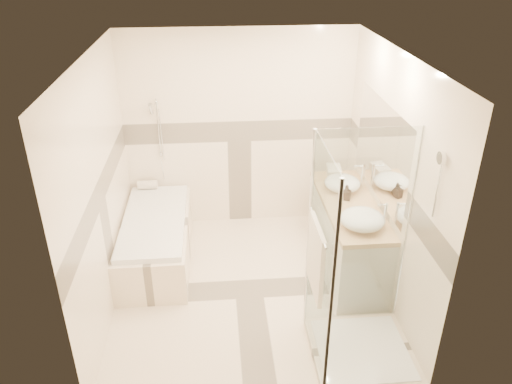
{
  "coord_description": "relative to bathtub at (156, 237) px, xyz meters",
  "views": [
    {
      "loc": [
        -0.3,
        -4.3,
        3.42
      ],
      "look_at": [
        0.1,
        0.25,
        1.05
      ],
      "focal_mm": 35.0,
      "sensor_mm": 36.0,
      "label": 1
    }
  ],
  "objects": [
    {
      "name": "faucet_near",
      "position": [
        2.34,
        -0.04,
        0.72
      ],
      "size": [
        0.12,
        0.03,
        0.3
      ],
      "color": "silver",
      "rests_on": "vanity"
    },
    {
      "name": "bathtub",
      "position": [
        0.0,
        0.0,
        0.0
      ],
      "size": [
        0.75,
        1.7,
        0.56
      ],
      "color": "#FBE5C9",
      "rests_on": "ground"
    },
    {
      "name": "amenity_bottle_a",
      "position": [
        2.13,
        -0.28,
        0.62
      ],
      "size": [
        0.09,
        0.09,
        0.16
      ],
      "primitive_type": "imported",
      "rotation": [
        0.0,
        0.0,
        -0.39
      ],
      "color": "black",
      "rests_on": "vanity"
    },
    {
      "name": "room",
      "position": [
        1.08,
        -0.64,
        0.95
      ],
      "size": [
        2.82,
        3.02,
        2.52
      ],
      "color": "#F6E0C3",
      "rests_on": "ground"
    },
    {
      "name": "faucet_far",
      "position": [
        2.35,
        -0.85,
        0.69
      ],
      "size": [
        0.1,
        0.03,
        0.25
      ],
      "color": "silver",
      "rests_on": "vanity"
    },
    {
      "name": "amenity_bottle_b",
      "position": [
        2.13,
        -0.23,
        0.62
      ],
      "size": [
        0.15,
        0.15,
        0.15
      ],
      "primitive_type": "imported",
      "rotation": [
        0.0,
        0.0,
        0.34
      ],
      "color": "black",
      "rests_on": "vanity"
    },
    {
      "name": "shower_enclosure",
      "position": [
        1.86,
        -1.62,
        0.2
      ],
      "size": [
        0.96,
        0.93,
        2.04
      ],
      "color": "#FBE5C9",
      "rests_on": "ground"
    },
    {
      "name": "rolled_towel",
      "position": [
        -0.14,
        0.75,
        0.31
      ],
      "size": [
        0.24,
        0.11,
        0.11
      ],
      "primitive_type": "cylinder",
      "rotation": [
        0.0,
        1.57,
        0.0
      ],
      "color": "white",
      "rests_on": "bathtub"
    },
    {
      "name": "vessel_sink_far",
      "position": [
        2.13,
        -0.85,
        0.63
      ],
      "size": [
        0.44,
        0.44,
        0.18
      ],
      "primitive_type": "ellipsoid",
      "color": "white",
      "rests_on": "vanity"
    },
    {
      "name": "folded_towels",
      "position": [
        2.13,
        0.37,
        0.59
      ],
      "size": [
        0.2,
        0.29,
        0.09
      ],
      "primitive_type": "cube",
      "rotation": [
        0.0,
        0.0,
        -0.12
      ],
      "color": "white",
      "rests_on": "vanity"
    },
    {
      "name": "vessel_sink_near",
      "position": [
        2.13,
        -0.04,
        0.62
      ],
      "size": [
        0.4,
        0.4,
        0.16
      ],
      "primitive_type": "ellipsoid",
      "color": "white",
      "rests_on": "vanity"
    },
    {
      "name": "vanity",
      "position": [
        2.15,
        -0.35,
        0.12
      ],
      "size": [
        0.58,
        1.62,
        0.85
      ],
      "color": "white",
      "rests_on": "ground"
    }
  ]
}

